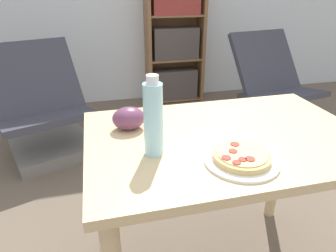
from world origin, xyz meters
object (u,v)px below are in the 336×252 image
at_px(pizza_on_plate, 241,158).
at_px(grape_bunch, 129,118).
at_px(lounge_chair_near, 47,121).
at_px(bookshelf, 175,41).
at_px(drink_bottle, 153,119).
at_px(lounge_chair_far, 273,98).

xyz_separation_m(pizza_on_plate, grape_bunch, (-0.33, 0.34, 0.03)).
distance_m(lounge_chair_near, bookshelf, 1.71).
bearing_deg(pizza_on_plate, grape_bunch, 133.91).
xyz_separation_m(pizza_on_plate, drink_bottle, (-0.27, 0.13, 0.12)).
distance_m(pizza_on_plate, drink_bottle, 0.32).
bearing_deg(grape_bunch, lounge_chair_near, 112.74).
xyz_separation_m(grape_bunch, lounge_chair_far, (1.54, 1.33, -0.53)).
relative_size(pizza_on_plate, lounge_chair_near, 0.26).
bearing_deg(lounge_chair_near, drink_bottle, -88.18).
relative_size(pizza_on_plate, lounge_chair_far, 0.28).
bearing_deg(pizza_on_plate, bookshelf, 79.69).
relative_size(pizza_on_plate, grape_bunch, 1.89).
height_order(grape_bunch, bookshelf, bookshelf).
bearing_deg(lounge_chair_far, drink_bottle, -144.60).
xyz_separation_m(grape_bunch, drink_bottle, (0.06, -0.22, 0.09)).
bearing_deg(drink_bottle, lounge_chair_near, 111.72).
relative_size(lounge_chair_near, lounge_chair_far, 1.07).
bearing_deg(grape_bunch, lounge_chair_far, 40.64).
height_order(pizza_on_plate, drink_bottle, drink_bottle).
xyz_separation_m(drink_bottle, lounge_chair_near, (-0.60, 1.51, -0.61)).
distance_m(drink_bottle, lounge_chair_near, 1.73).
relative_size(drink_bottle, bookshelf, 0.19).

